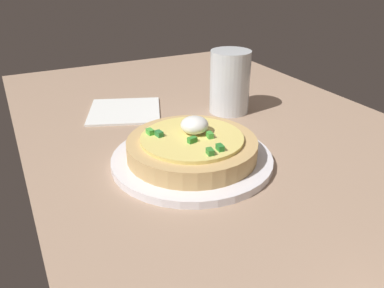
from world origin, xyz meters
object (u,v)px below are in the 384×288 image
Objects in this scene: plate at (192,159)px; napkin at (125,111)px; pizza at (192,146)px; cup_far at (230,83)px.

plate reaches higher than napkin.
pizza is (-0.04, 0.03, 2.24)cm from plate.
cup_far is 0.88× the size of napkin.
cup_far is (-15.94, 16.27, 5.23)cm from plate.
cup_far is at bearing 134.41° from plate.
plate is 2.01× the size of cup_far.
pizza is 1.41× the size of napkin.
pizza is 1.61× the size of cup_far.
napkin is at bearing -173.78° from plate.
plate is 2.24cm from pizza.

